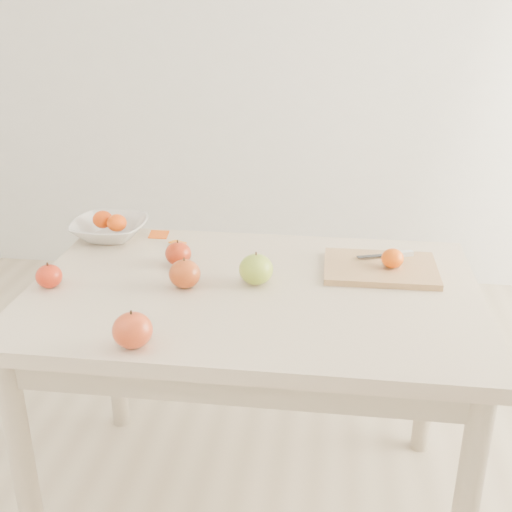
# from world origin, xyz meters

# --- Properties ---
(ground) EXTENTS (3.50, 3.50, 0.00)m
(ground) POSITION_xyz_m (0.00, 0.00, 0.00)
(ground) COLOR #C6B293
(ground) RESTS_ON ground
(table) EXTENTS (1.20, 0.80, 0.75)m
(table) POSITION_xyz_m (0.00, 0.00, 0.65)
(table) COLOR beige
(table) RESTS_ON ground
(cutting_board) EXTENTS (0.32, 0.23, 0.02)m
(cutting_board) POSITION_xyz_m (0.34, 0.15, 0.76)
(cutting_board) COLOR tan
(cutting_board) RESTS_ON table
(board_tangerine) EXTENTS (0.06, 0.06, 0.05)m
(board_tangerine) POSITION_xyz_m (0.37, 0.14, 0.80)
(board_tangerine) COLOR #E96208
(board_tangerine) RESTS_ON cutting_board
(fruit_bowl) EXTENTS (0.23, 0.23, 0.06)m
(fruit_bowl) POSITION_xyz_m (-0.50, 0.31, 0.78)
(fruit_bowl) COLOR silver
(fruit_bowl) RESTS_ON table
(bowl_tangerine_near) EXTENTS (0.06, 0.06, 0.06)m
(bowl_tangerine_near) POSITION_xyz_m (-0.53, 0.32, 0.81)
(bowl_tangerine_near) COLOR #DB4407
(bowl_tangerine_near) RESTS_ON fruit_bowl
(bowl_tangerine_far) EXTENTS (0.06, 0.06, 0.05)m
(bowl_tangerine_far) POSITION_xyz_m (-0.47, 0.29, 0.81)
(bowl_tangerine_far) COLOR #E05107
(bowl_tangerine_far) RESTS_ON fruit_bowl
(orange_peel_a) EXTENTS (0.06, 0.05, 0.01)m
(orange_peel_a) POSITION_xyz_m (-0.35, 0.33, 0.75)
(orange_peel_a) COLOR #DB510F
(orange_peel_a) RESTS_ON table
(orange_peel_b) EXTENTS (0.06, 0.05, 0.01)m
(orange_peel_b) POSITION_xyz_m (-0.28, 0.28, 0.75)
(orange_peel_b) COLOR orange
(orange_peel_b) RESTS_ON table
(paring_knife) EXTENTS (0.17, 0.07, 0.01)m
(paring_knife) POSITION_xyz_m (0.39, 0.22, 0.78)
(paring_knife) COLOR silver
(paring_knife) RESTS_ON cutting_board
(apple_green) EXTENTS (0.09, 0.09, 0.08)m
(apple_green) POSITION_xyz_m (0.00, 0.03, 0.79)
(apple_green) COLOR #67A121
(apple_green) RESTS_ON table
(apple_red_a) EXTENTS (0.08, 0.08, 0.07)m
(apple_red_a) POSITION_xyz_m (-0.23, 0.12, 0.78)
(apple_red_a) COLOR #8A0305
(apple_red_a) RESTS_ON table
(apple_red_d) EXTENTS (0.07, 0.07, 0.06)m
(apple_red_d) POSITION_xyz_m (-0.54, -0.07, 0.78)
(apple_red_d) COLOR #8A0405
(apple_red_d) RESTS_ON table
(apple_red_c) EXTENTS (0.09, 0.09, 0.08)m
(apple_red_c) POSITION_xyz_m (-0.23, -0.33, 0.79)
(apple_red_c) COLOR #9F0A0F
(apple_red_c) RESTS_ON table
(apple_red_b) EXTENTS (0.08, 0.08, 0.08)m
(apple_red_b) POSITION_xyz_m (-0.18, -0.02, 0.79)
(apple_red_b) COLOR maroon
(apple_red_b) RESTS_ON table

